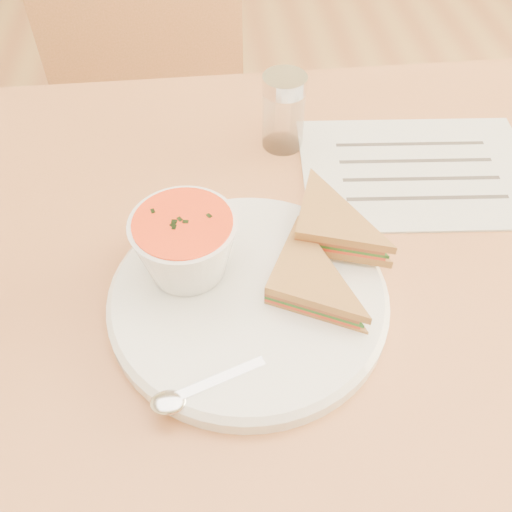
{
  "coord_description": "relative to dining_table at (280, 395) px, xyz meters",
  "views": [
    {
      "loc": [
        -0.09,
        -0.44,
        1.22
      ],
      "look_at": [
        -0.05,
        -0.07,
        0.8
      ],
      "focal_mm": 40.0,
      "sensor_mm": 36.0,
      "label": 1
    }
  ],
  "objects": [
    {
      "name": "spoon",
      "position": [
        -0.09,
        -0.18,
        0.4
      ],
      "size": [
        0.16,
        0.09,
        0.01
      ],
      "primitive_type": null,
      "rotation": [
        0.0,
        0.0,
        0.36
      ],
      "color": "silver",
      "rests_on": "plate"
    },
    {
      "name": "floor",
      "position": [
        0.0,
        0.0,
        -0.38
      ],
      "size": [
        5.0,
        6.0,
        0.01
      ],
      "primitive_type": "cube",
      "color": "#925735",
      "rests_on": "ground"
    },
    {
      "name": "paper_menu",
      "position": [
        0.18,
        0.1,
        0.38
      ],
      "size": [
        0.31,
        0.24,
        0.0
      ],
      "primitive_type": null,
      "rotation": [
        0.0,
        0.0,
        -0.08
      ],
      "color": "silver",
      "rests_on": "dining_table"
    },
    {
      "name": "chair_far",
      "position": [
        -0.14,
        0.47,
        0.08
      ],
      "size": [
        0.5,
        0.5,
        0.91
      ],
      "primitive_type": null,
      "rotation": [
        0.0,
        0.0,
        3.43
      ],
      "color": "brown",
      "rests_on": "floor"
    },
    {
      "name": "sandwich_half_b",
      "position": [
        -0.01,
        -0.05,
        0.42
      ],
      "size": [
        0.13,
        0.13,
        0.03
      ],
      "primitive_type": null,
      "rotation": [
        0.0,
        0.0,
        -0.32
      ],
      "color": "#B1713E",
      "rests_on": "plate"
    },
    {
      "name": "soup_bowl",
      "position": [
        -0.12,
        -0.05,
        0.43
      ],
      "size": [
        0.12,
        0.12,
        0.07
      ],
      "primitive_type": null,
      "rotation": [
        0.0,
        0.0,
        0.1
      ],
      "color": "white",
      "rests_on": "plate"
    },
    {
      "name": "sandwich_half_a",
      "position": [
        -0.04,
        -0.11,
        0.41
      ],
      "size": [
        0.14,
        0.14,
        0.03
      ],
      "primitive_type": null,
      "rotation": [
        0.0,
        0.0,
        -0.46
      ],
      "color": "#B1713E",
      "rests_on": "plate"
    },
    {
      "name": "dining_table",
      "position": [
        0.0,
        0.0,
        0.0
      ],
      "size": [
        1.0,
        0.7,
        0.75
      ],
      "primitive_type": null,
      "color": "brown",
      "rests_on": "floor"
    },
    {
      "name": "plate",
      "position": [
        -0.06,
        -0.09,
        0.38
      ],
      "size": [
        0.35,
        0.35,
        0.02
      ],
      "primitive_type": null,
      "rotation": [
        0.0,
        0.0,
        -0.26
      ],
      "color": "white",
      "rests_on": "dining_table"
    },
    {
      "name": "condiment_shaker",
      "position": [
        0.01,
        0.17,
        0.43
      ],
      "size": [
        0.06,
        0.06,
        0.1
      ],
      "primitive_type": null,
      "rotation": [
        0.0,
        0.0,
        -0.0
      ],
      "color": "silver",
      "rests_on": "dining_table"
    }
  ]
}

